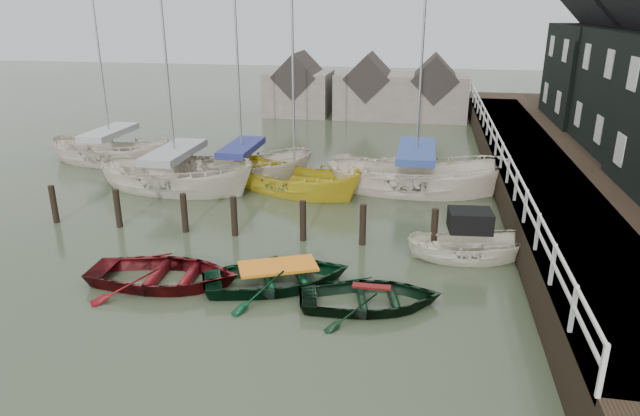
% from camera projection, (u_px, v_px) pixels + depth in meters
% --- Properties ---
extents(ground, '(120.00, 120.00, 0.00)m').
position_uv_depth(ground, '(242.00, 276.00, 16.64)').
color(ground, '#2D3622').
rests_on(ground, ground).
extents(pier, '(3.04, 32.00, 2.70)m').
position_uv_depth(pier, '(529.00, 175.00, 24.04)').
color(pier, black).
rests_on(pier, ground).
extents(mooring_pilings, '(13.72, 0.22, 1.80)m').
position_uv_depth(mooring_pilings, '(237.00, 222.00, 19.44)').
color(mooring_pilings, black).
rests_on(mooring_pilings, ground).
extents(far_sheds, '(14.00, 4.08, 4.39)m').
position_uv_depth(far_sheds, '(366.00, 90.00, 39.95)').
color(far_sheds, '#665B51').
rests_on(far_sheds, ground).
extents(rowboat_red, '(4.49, 3.34, 0.89)m').
position_uv_depth(rowboat_red, '(165.00, 284.00, 16.20)').
color(rowboat_red, '#570C10').
rests_on(rowboat_red, ground).
extents(rowboat_green, '(5.00, 4.39, 0.86)m').
position_uv_depth(rowboat_green, '(278.00, 286.00, 16.09)').
color(rowboat_green, black).
rests_on(rowboat_green, ground).
extents(rowboat_dkgreen, '(4.26, 3.45, 0.78)m').
position_uv_depth(rowboat_dkgreen, '(371.00, 306.00, 15.00)').
color(rowboat_dkgreen, black).
rests_on(rowboat_dkgreen, ground).
extents(motorboat, '(3.88, 1.76, 2.26)m').
position_uv_depth(motorboat, '(467.00, 255.00, 17.78)').
color(motorboat, beige).
rests_on(motorboat, ground).
extents(sailboat_a, '(7.47, 3.59, 12.36)m').
position_uv_depth(sailboat_a, '(177.00, 188.00, 24.47)').
color(sailboat_a, beige).
rests_on(sailboat_a, ground).
extents(sailboat_b, '(6.70, 3.86, 12.10)m').
position_uv_depth(sailboat_b, '(243.00, 177.00, 25.96)').
color(sailboat_b, beige).
rests_on(sailboat_b, ground).
extents(sailboat_c, '(6.85, 4.68, 10.60)m').
position_uv_depth(sailboat_c, '(295.00, 191.00, 24.30)').
color(sailboat_c, gold).
rests_on(sailboat_c, ground).
extents(sailboat_d, '(7.71, 3.16, 12.28)m').
position_uv_depth(sailboat_d, '(414.00, 189.00, 24.30)').
color(sailboat_d, beige).
rests_on(sailboat_d, ground).
extents(sailboat_e, '(6.97, 3.31, 10.56)m').
position_uv_depth(sailboat_e, '(113.00, 161.00, 28.66)').
color(sailboat_e, beige).
rests_on(sailboat_e, ground).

